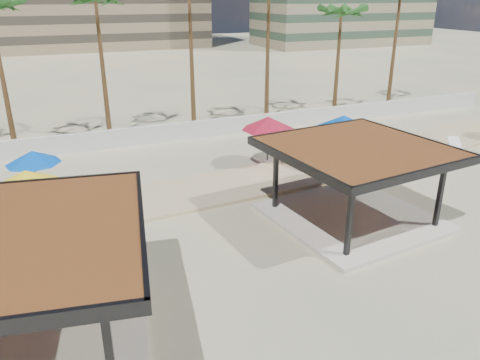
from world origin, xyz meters
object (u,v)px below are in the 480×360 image
(pavilion_west, at_px, (6,284))
(lounger_c, at_px, (346,170))
(pavilion_central, at_px, (355,176))
(lounger_a, at_px, (88,196))
(lounger_b, at_px, (350,152))
(lounger_d, at_px, (459,152))
(umbrella_c, at_px, (268,123))

(pavilion_west, height_order, lounger_c, pavilion_west)
(pavilion_central, height_order, lounger_a, pavilion_central)
(lounger_b, relative_size, lounger_d, 0.97)
(pavilion_central, height_order, umbrella_c, pavilion_central)
(pavilion_west, height_order, lounger_b, pavilion_west)
(lounger_c, xyz_separation_m, lounger_d, (8.10, -0.00, 0.00))
(umbrella_c, bearing_deg, lounger_c, -47.56)
(pavilion_central, height_order, lounger_b, pavilion_central)
(pavilion_west, relative_size, umbrella_c, 2.29)
(lounger_b, bearing_deg, lounger_c, 135.32)
(lounger_b, height_order, lounger_c, lounger_c)
(umbrella_c, height_order, lounger_a, umbrella_c)
(lounger_b, bearing_deg, pavilion_west, 113.99)
(pavilion_west, relative_size, lounger_d, 3.57)
(lounger_c, bearing_deg, pavilion_central, 130.94)
(pavilion_central, xyz_separation_m, umbrella_c, (-0.33, 7.74, 0.46))
(pavilion_west, bearing_deg, pavilion_central, 23.67)
(lounger_d, bearing_deg, lounger_c, 113.99)
(pavilion_west, relative_size, lounger_a, 4.13)
(lounger_a, distance_m, lounger_d, 21.38)
(lounger_b, bearing_deg, umbrella_c, 74.99)
(pavilion_central, xyz_separation_m, pavilion_west, (-13.32, -3.23, 0.18))
(lounger_d, bearing_deg, pavilion_west, 131.50)
(pavilion_west, bearing_deg, lounger_b, 39.16)
(pavilion_central, relative_size, lounger_b, 3.22)
(pavilion_west, distance_m, lounger_a, 10.16)
(umbrella_c, relative_size, lounger_d, 1.56)
(lounger_c, height_order, lounger_d, lounger_d)
(pavilion_west, bearing_deg, lounger_c, 35.41)
(lounger_a, relative_size, lounger_b, 0.89)
(pavilion_west, distance_m, lounger_c, 17.87)
(pavilion_west, height_order, umbrella_c, pavilion_west)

